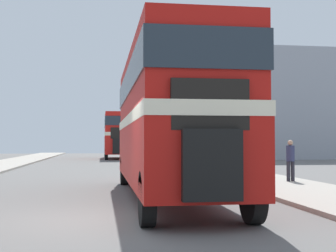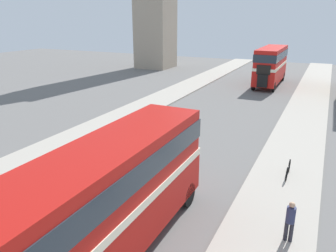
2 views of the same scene
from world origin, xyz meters
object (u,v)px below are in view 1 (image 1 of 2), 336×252
double_decker_bus (168,114)px  bus_distant (117,132)px  bicycle_on_pavement (235,165)px  pedestrian_walking (290,158)px

double_decker_bus → bus_distant: bearing=90.7°
double_decker_bus → bicycle_on_pavement: size_ratio=6.34×
pedestrian_walking → bus_distant: bearing=101.0°
bus_distant → bicycle_on_pavement: bus_distant is taller
bus_distant → pedestrian_walking: size_ratio=5.93×
pedestrian_walking → double_decker_bus: bearing=-145.0°
double_decker_bus → pedestrian_walking: double_decker_bus is taller
bus_distant → bicycle_on_pavement: bearing=-78.2°
pedestrian_walking → bicycle_on_pavement: (-0.66, 5.38, -0.55)m
bus_distant → pedestrian_walking: bus_distant is taller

